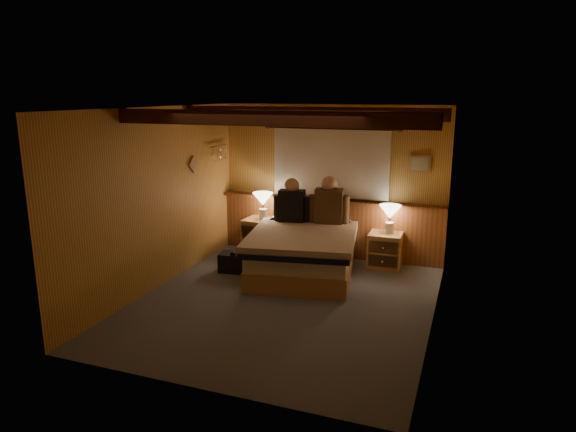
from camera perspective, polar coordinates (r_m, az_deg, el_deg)
The scene contains 19 objects.
floor at distance 6.58m, azimuth -0.33°, elevation -9.49°, with size 4.20×4.20×0.00m, color #515860.
ceiling at distance 6.05m, azimuth -0.36°, elevation 11.91°, with size 4.20×4.20×0.00m, color #BF8247.
wall_back at distance 8.17m, azimuth 4.84°, elevation 3.82°, with size 3.60×3.60×0.00m, color #DDA64F.
wall_left at distance 7.03m, azimuth -14.23°, elevation 1.86°, with size 4.20×4.20×0.00m, color #DDA64F.
wall_right at distance 5.84m, azimuth 16.44°, elevation -0.63°, with size 4.20×4.20×0.00m, color #DDA64F.
wall_front at distance 4.37m, azimuth -10.09°, elevation -4.99°, with size 3.60×3.60×0.00m, color #DDA64F.
wainscot at distance 8.26m, azimuth 4.63°, elevation -1.14°, with size 3.60×0.23×0.94m.
curtain_window at distance 8.05m, azimuth 4.75°, elevation 6.00°, with size 2.18×0.09×1.11m.
ceiling_beams at distance 6.20m, azimuth 0.14°, elevation 11.11°, with size 3.60×1.65×0.16m.
coat_rail at distance 8.25m, azimuth -7.77°, elevation 7.13°, with size 0.05×0.55×0.24m.
framed_print at distance 7.85m, azimuth 14.44°, elevation 5.63°, with size 0.30×0.04×0.25m.
bed at distance 7.42m, azimuth 1.71°, elevation -4.03°, with size 1.74×2.10×0.64m.
nightstand_left at distance 8.37m, azimuth -2.95°, elevation -2.28°, with size 0.56×0.51×0.58m.
nightstand_right at distance 7.86m, azimuth 10.72°, elevation -3.77°, with size 0.49×0.44×0.53m.
lamp_left at distance 8.24m, azimuth -2.81°, elevation 1.73°, with size 0.33×0.33×0.43m.
lamp_right at distance 7.76m, azimuth 11.27°, elevation 0.27°, with size 0.33×0.33×0.42m.
person_left at distance 7.86m, azimuth 0.43°, elevation 1.40°, with size 0.57×0.28×0.70m.
person_right at distance 7.78m, azimuth 4.58°, elevation 1.39°, with size 0.61×0.31×0.75m.
duffel_bag at distance 7.61m, azimuth -5.82°, elevation -5.11°, with size 0.50×0.34×0.34m.
Camera 1 is at (2.12, -5.66, 2.58)m, focal length 32.00 mm.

